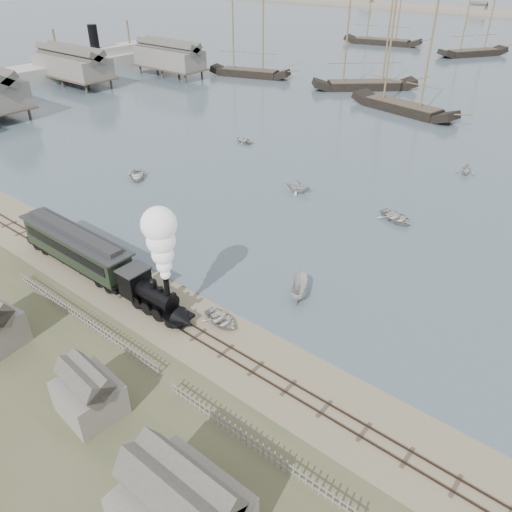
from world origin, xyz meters
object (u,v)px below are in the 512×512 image
Objects in this scene: locomotive at (159,272)px; passenger_coach at (76,246)px; beached_dinghy at (221,320)px; steamship at (95,48)px.

locomotive is 0.66× the size of passenger_coach.
locomotive is 12.39m from passenger_coach.
steamship reaches higher than beached_dinghy.
passenger_coach is 0.30× the size of steamship.
beached_dinghy is at bearing 27.31° from locomotive.
steamship is (-74.79, 56.07, 3.25)m from passenger_coach.
locomotive is at bearing -121.42° from steamship.
passenger_coach reaches higher than beached_dinghy.
locomotive reaches higher than beached_dinghy.
steamship reaches higher than locomotive.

